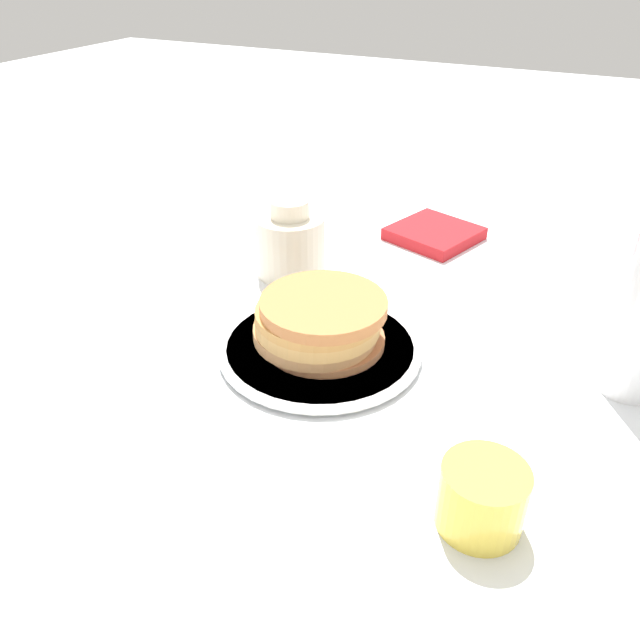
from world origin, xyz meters
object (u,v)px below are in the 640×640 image
(plate, at_px, (320,348))
(cream_jug, at_px, (291,243))
(juice_glass, at_px, (482,497))
(pancake_stack, at_px, (319,322))

(plate, relative_size, cream_jug, 2.14)
(cream_jug, bearing_deg, juice_glass, -132.93)
(pancake_stack, distance_m, juice_glass, 0.29)
(plate, distance_m, cream_jug, 0.22)
(juice_glass, height_order, cream_jug, cream_jug)
(cream_jug, bearing_deg, pancake_stack, -142.61)
(juice_glass, xyz_separation_m, cream_jug, (0.34, 0.37, 0.02))
(plate, height_order, pancake_stack, pancake_stack)
(juice_glass, distance_m, cream_jug, 0.50)
(pancake_stack, bearing_deg, juice_glass, -125.84)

